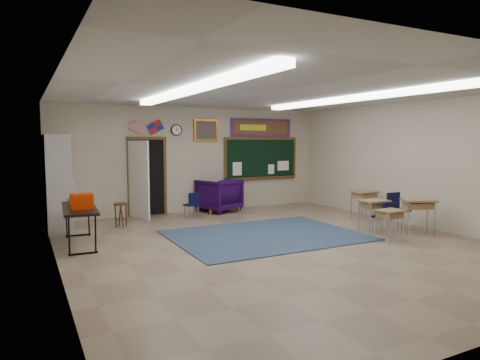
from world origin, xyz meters
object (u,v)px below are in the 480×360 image
student_desk_front_right (364,204)px  folding_table (80,224)px  wingback_armchair (219,195)px  student_desk_front_left (373,214)px  wooden_stool (121,215)px

student_desk_front_right → folding_table: folding_table is taller
wingback_armchair → folding_table: 4.72m
student_desk_front_left → wooden_stool: size_ratio=1.27×
student_desk_front_right → folding_table: size_ratio=0.40×
student_desk_front_left → wooden_stool: 5.87m
wingback_armchair → folding_table: (-4.08, -2.36, -0.06)m
wingback_armchair → student_desk_front_right: (2.84, -2.90, -0.06)m
student_desk_front_right → wooden_stool: bearing=160.5°
student_desk_front_left → wooden_stool: (-4.94, 3.17, -0.11)m
student_desk_front_left → student_desk_front_right: student_desk_front_right is taller
student_desk_front_right → folding_table: bearing=174.2°
folding_table → student_desk_front_right: bearing=-0.9°
student_desk_front_left → wooden_stool: bearing=148.6°
student_desk_front_left → student_desk_front_right: bearing=55.5°
wingback_armchair → student_desk_front_right: size_ratio=1.41×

